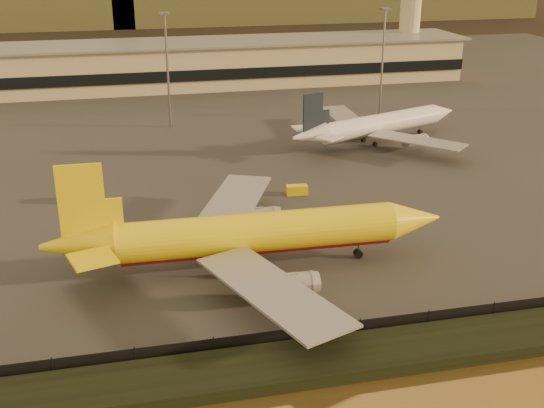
{
  "coord_description": "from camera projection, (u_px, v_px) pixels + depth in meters",
  "views": [
    {
      "loc": [
        -21.7,
        -72.85,
        41.02
      ],
      "look_at": [
        -1.98,
        12.0,
        6.61
      ],
      "focal_mm": 45.0,
      "sensor_mm": 36.0,
      "label": 1
    }
  ],
  "objects": [
    {
      "name": "gse_vehicle_yellow",
      "position": [
        297.0,
        190.0,
        114.98
      ],
      "size": [
        3.71,
        1.96,
        1.6
      ],
      "primitive_type": "cube",
      "rotation": [
        0.0,
        0.0,
        -0.1
      ],
      "color": "yellow",
      "rests_on": "tarmac"
    },
    {
      "name": "embankment",
      "position": [
        355.0,
        357.0,
        69.98
      ],
      "size": [
        320.0,
        7.0,
        1.4
      ],
      "primitive_type": "cube",
      "color": "black",
      "rests_on": "ground"
    },
    {
      "name": "dhl_cargo_jet",
      "position": [
        251.0,
        235.0,
        88.19
      ],
      "size": [
        52.39,
        51.45,
        15.68
      ],
      "rotation": [
        0.0,
        0.0,
        -0.02
      ],
      "color": "yellow",
      "rests_on": "tarmac"
    },
    {
      "name": "ground",
      "position": [
        309.0,
        286.0,
        85.64
      ],
      "size": [
        900.0,
        900.0,
        0.0
      ],
      "primitive_type": "plane",
      "color": "black",
      "rests_on": "ground"
    },
    {
      "name": "terminal_building",
      "position": [
        139.0,
        66.0,
        194.03
      ],
      "size": [
        202.0,
        25.0,
        12.6
      ],
      "color": "tan",
      "rests_on": "tarmac"
    },
    {
      "name": "white_narrowbody_jet",
      "position": [
        379.0,
        125.0,
        142.91
      ],
      "size": [
        42.35,
        40.11,
        12.56
      ],
      "rotation": [
        0.0,
        0.0,
        0.35
      ],
      "color": "white",
      "rests_on": "tarmac"
    },
    {
      "name": "perimeter_fence",
      "position": [
        342.0,
        331.0,
        73.38
      ],
      "size": [
        300.0,
        0.05,
        2.2
      ],
      "primitive_type": "cube",
      "color": "black",
      "rests_on": "tarmac"
    },
    {
      "name": "apron_light_masts",
      "position": [
        282.0,
        58.0,
        150.97
      ],
      "size": [
        152.2,
        12.2,
        25.4
      ],
      "color": "slate",
      "rests_on": "tarmac"
    },
    {
      "name": "gse_vehicle_white",
      "position": [
        79.0,
        196.0,
        111.85
      ],
      "size": [
        4.27,
        1.96,
        1.91
      ],
      "primitive_type": "cube",
      "rotation": [
        0.0,
        0.0,
        -0.01
      ],
      "color": "white",
      "rests_on": "tarmac"
    },
    {
      "name": "tarmac",
      "position": [
        205.0,
        110.0,
        171.67
      ],
      "size": [
        320.0,
        220.0,
        0.2
      ],
      "primitive_type": "cube",
      "color": "#2D2D2D",
      "rests_on": "ground"
    },
    {
      "name": "control_tower",
      "position": [
        411.0,
        2.0,
        211.1
      ],
      "size": [
        11.2,
        11.2,
        35.5
      ],
      "color": "tan",
      "rests_on": "tarmac"
    }
  ]
}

